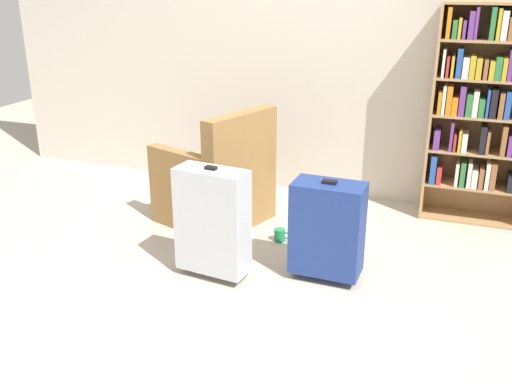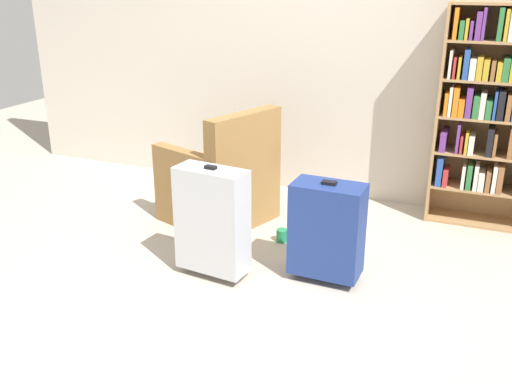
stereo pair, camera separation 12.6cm
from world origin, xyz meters
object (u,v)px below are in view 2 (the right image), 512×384
object	(u,v)px
bookshelf	(496,108)
mug	(282,236)
armchair	(221,182)
suitcase_silver	(212,220)
suitcase_navy_blue	(327,229)

from	to	relation	value
bookshelf	mug	xyz separation A→B (m)	(-1.32, -0.93, -0.86)
armchair	mug	bearing A→B (deg)	-19.26
suitcase_silver	suitcase_navy_blue	bearing A→B (deg)	18.46
mug	suitcase_navy_blue	bearing A→B (deg)	-43.06
mug	suitcase_navy_blue	xyz separation A→B (m)	(0.44, -0.41, 0.30)
bookshelf	armchair	xyz separation A→B (m)	(-1.90, -0.73, -0.59)
bookshelf	suitcase_navy_blue	bearing A→B (deg)	-123.19
armchair	mug	xyz separation A→B (m)	(0.58, -0.20, -0.27)
suitcase_silver	bookshelf	bearing A→B (deg)	45.21
armchair	suitcase_silver	xyz separation A→B (m)	(0.34, -0.84, 0.07)
suitcase_silver	suitcase_navy_blue	size ratio (longest dim) A/B	1.12
bookshelf	suitcase_silver	world-z (taller)	bookshelf
mug	suitcase_silver	xyz separation A→B (m)	(-0.24, -0.64, 0.34)
mug	suitcase_silver	bearing A→B (deg)	-110.76
bookshelf	suitcase_silver	distance (m)	2.27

